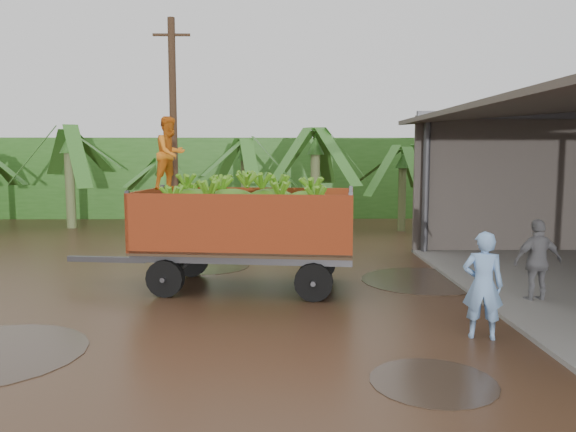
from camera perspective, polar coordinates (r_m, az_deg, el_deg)
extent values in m
plane|color=black|center=(10.85, -6.63, -9.26)|extent=(100.00, 100.00, 0.00)
cube|color=#2D661E|center=(26.59, -7.54, 3.94)|extent=(22.00, 3.00, 3.60)
cube|color=#47474C|center=(13.22, -17.91, -4.21)|extent=(1.82, 0.35, 0.12)
imported|color=orange|center=(12.57, -11.88, 6.26)|extent=(0.95, 0.98, 1.59)
imported|color=#7EABE5|center=(9.40, 19.19, -6.64)|extent=(0.71, 0.56, 1.71)
imported|color=slate|center=(11.93, 24.03, -4.25)|extent=(1.01, 0.52, 1.66)
cylinder|color=#47301E|center=(18.92, -11.55, 8.40)|extent=(0.24, 0.24, 7.24)
cube|color=#47301E|center=(19.28, -11.76, 17.57)|extent=(1.20, 0.08, 0.08)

